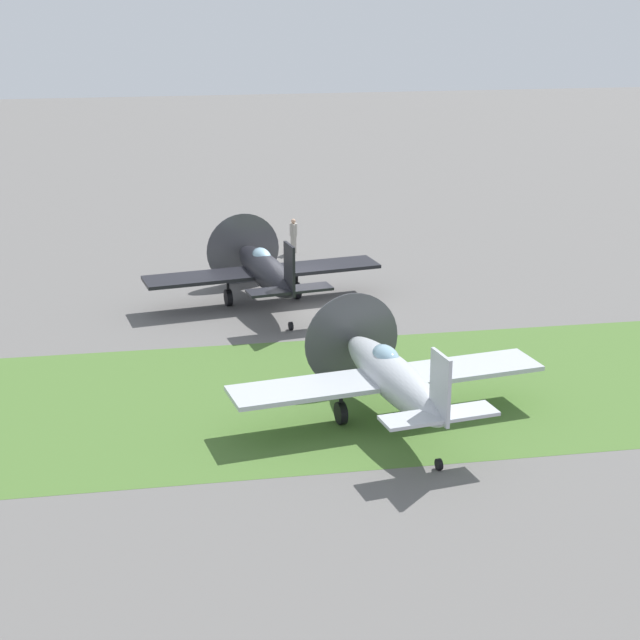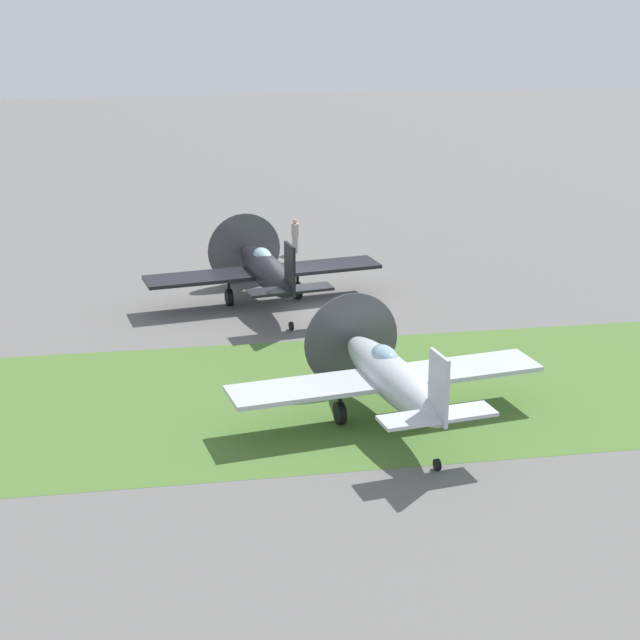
% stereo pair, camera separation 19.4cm
% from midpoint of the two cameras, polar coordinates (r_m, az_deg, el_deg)
% --- Properties ---
extents(ground_plane, '(160.00, 160.00, 0.00)m').
position_cam_midpoint_polar(ground_plane, '(43.17, -1.28, 0.67)').
color(ground_plane, '#605E5B').
extents(grass_verge, '(120.00, 11.00, 0.01)m').
position_cam_midpoint_polar(grass_verge, '(34.34, 1.11, -4.16)').
color(grass_verge, '#476B2D').
rests_on(grass_verge, ground).
extents(airplane_lead, '(10.17, 8.10, 3.60)m').
position_cam_midpoint_polar(airplane_lead, '(43.25, -3.19, 2.77)').
color(airplane_lead, black).
rests_on(airplane_lead, ground).
extents(airplane_wingman, '(10.19, 8.11, 3.61)m').
position_cam_midpoint_polar(airplane_wingman, '(31.88, 3.78, -3.12)').
color(airplane_wingman, '#B2B7BC').
rests_on(airplane_wingman, ground).
extents(ground_crew_chief, '(0.38, 0.63, 1.73)m').
position_cam_midpoint_polar(ground_crew_chief, '(51.58, -1.58, 4.71)').
color(ground_crew_chief, '#9E998E').
rests_on(ground_crew_chief, ground).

